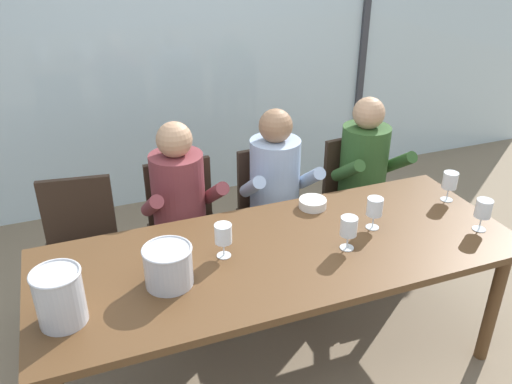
# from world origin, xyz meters

# --- Properties ---
(ground) EXTENTS (14.00, 14.00, 0.00)m
(ground) POSITION_xyz_m (0.00, 1.00, 0.00)
(ground) COLOR #847056
(window_glass_panel) EXTENTS (7.59, 0.03, 2.60)m
(window_glass_panel) POSITION_xyz_m (0.00, 2.17, 1.30)
(window_glass_panel) COLOR silver
(window_glass_panel) RESTS_ON ground
(window_mullion_right) EXTENTS (0.06, 0.06, 2.60)m
(window_mullion_right) POSITION_xyz_m (1.71, 2.15, 1.30)
(window_mullion_right) COLOR #38383D
(window_mullion_right) RESTS_ON ground
(hillside_vineyard) EXTENTS (13.59, 2.40, 1.89)m
(hillside_vineyard) POSITION_xyz_m (0.00, 6.60, 0.94)
(hillside_vineyard) COLOR #568942
(hillside_vineyard) RESTS_ON ground
(dining_table) EXTENTS (2.39, 0.91, 0.76)m
(dining_table) POSITION_xyz_m (0.00, 0.00, 0.69)
(dining_table) COLOR brown
(dining_table) RESTS_ON ground
(chair_near_curtain) EXTENTS (0.50, 0.50, 0.87)m
(chair_near_curtain) POSITION_xyz_m (-0.92, 0.85, 0.51)
(chair_near_curtain) COLOR #332319
(chair_near_curtain) RESTS_ON ground
(chair_left_of_center) EXTENTS (0.45, 0.45, 0.87)m
(chair_left_of_center) POSITION_xyz_m (-0.29, 0.88, 0.51)
(chair_left_of_center) COLOR #332319
(chair_left_of_center) RESTS_ON ground
(chair_center) EXTENTS (0.47, 0.47, 0.87)m
(chair_center) POSITION_xyz_m (0.33, 0.88, 0.51)
(chair_center) COLOR #332319
(chair_center) RESTS_ON ground
(chair_right_of_center) EXTENTS (0.48, 0.48, 0.87)m
(chair_right_of_center) POSITION_xyz_m (0.95, 0.84, 0.51)
(chair_right_of_center) COLOR #332319
(chair_right_of_center) RESTS_ON ground
(person_maroon_top) EXTENTS (0.48, 0.62, 1.19)m
(person_maroon_top) POSITION_xyz_m (-0.32, 0.73, 0.68)
(person_maroon_top) COLOR brown
(person_maroon_top) RESTS_ON ground
(person_pale_blue_shirt) EXTENTS (0.47, 0.62, 1.19)m
(person_pale_blue_shirt) POSITION_xyz_m (0.30, 0.73, 0.68)
(person_pale_blue_shirt) COLOR #9EB2D1
(person_pale_blue_shirt) RESTS_ON ground
(person_olive_shirt) EXTENTS (0.47, 0.61, 1.19)m
(person_olive_shirt) POSITION_xyz_m (0.95, 0.73, 0.68)
(person_olive_shirt) COLOR #2D5123
(person_olive_shirt) RESTS_ON ground
(ice_bucket_primary) EXTENTS (0.20, 0.20, 0.24)m
(ice_bucket_primary) POSITION_xyz_m (-1.03, -0.16, 0.89)
(ice_bucket_primary) COLOR #B7B7BC
(ice_bucket_primary) RESTS_ON dining_table
(ice_bucket_secondary) EXTENTS (0.22, 0.22, 0.19)m
(ice_bucket_secondary) POSITION_xyz_m (-0.57, -0.07, 0.86)
(ice_bucket_secondary) COLOR #B7B7BC
(ice_bucket_secondary) RESTS_ON dining_table
(tasting_bowl) EXTENTS (0.16, 0.16, 0.05)m
(tasting_bowl) POSITION_xyz_m (0.33, 0.33, 0.79)
(tasting_bowl) COLOR silver
(tasting_bowl) RESTS_ON dining_table
(wine_glass_by_left_taster) EXTENTS (0.08, 0.08, 0.17)m
(wine_glass_by_left_taster) POSITION_xyz_m (0.31, -0.10, 0.88)
(wine_glass_by_left_taster) COLOR silver
(wine_glass_by_left_taster) RESTS_ON dining_table
(wine_glass_near_bucket) EXTENTS (0.08, 0.08, 0.17)m
(wine_glass_near_bucket) POSITION_xyz_m (1.10, 0.13, 0.88)
(wine_glass_near_bucket) COLOR silver
(wine_glass_near_bucket) RESTS_ON dining_table
(wine_glass_center_pour) EXTENTS (0.08, 0.08, 0.17)m
(wine_glass_center_pour) POSITION_xyz_m (0.53, 0.02, 0.88)
(wine_glass_center_pour) COLOR silver
(wine_glass_center_pour) RESTS_ON dining_table
(wine_glass_by_right_taster) EXTENTS (0.08, 0.08, 0.17)m
(wine_glass_by_right_taster) POSITION_xyz_m (1.04, -0.19, 0.88)
(wine_glass_by_right_taster) COLOR silver
(wine_glass_by_right_taster) RESTS_ON dining_table
(wine_glass_spare_empty) EXTENTS (0.08, 0.08, 0.17)m
(wine_glass_spare_empty) POSITION_xyz_m (-0.28, 0.05, 0.88)
(wine_glass_spare_empty) COLOR silver
(wine_glass_spare_empty) RESTS_ON dining_table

